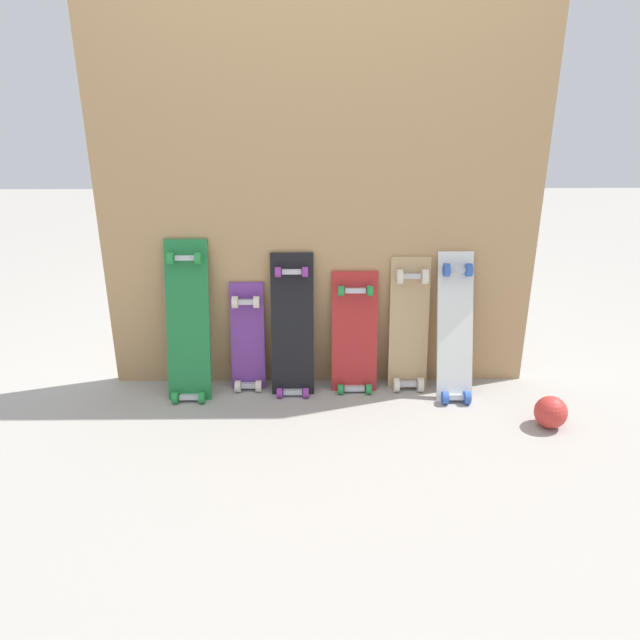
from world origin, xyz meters
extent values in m
plane|color=#9E9991|center=(0.00, 0.00, 0.00)|extent=(12.00, 12.00, 0.00)
cube|color=tan|center=(0.00, 0.07, 0.93)|extent=(2.11, 0.04, 1.85)
cube|color=#1E7238|center=(-0.64, -0.06, 0.35)|extent=(0.21, 0.23, 0.83)
cube|color=#B7B7BF|center=(-0.64, -0.17, 0.02)|extent=(0.09, 0.04, 0.03)
cube|color=#B7B7BF|center=(-0.64, 0.00, 0.68)|extent=(0.09, 0.04, 0.03)
cylinder|color=#268C3F|center=(-0.71, -0.19, 0.03)|extent=(0.03, 0.06, 0.06)
cylinder|color=#268C3F|center=(-0.58, -0.19, 0.03)|extent=(0.03, 0.06, 0.06)
cylinder|color=#268C3F|center=(-0.71, -0.02, 0.68)|extent=(0.03, 0.06, 0.06)
cylinder|color=#268C3F|center=(-0.58, -0.02, 0.68)|extent=(0.03, 0.06, 0.06)
cube|color=#6B338C|center=(-0.36, 0.00, 0.24)|extent=(0.17, 0.10, 0.61)
cube|color=#B7B7BF|center=(-0.36, -0.06, 0.03)|extent=(0.08, 0.04, 0.03)
cube|color=#B7B7BF|center=(-0.36, 0.00, 0.46)|extent=(0.08, 0.04, 0.03)
cylinder|color=beige|center=(-0.41, -0.08, 0.03)|extent=(0.03, 0.06, 0.06)
cylinder|color=beige|center=(-0.31, -0.08, 0.03)|extent=(0.03, 0.06, 0.06)
cylinder|color=beige|center=(-0.41, -0.01, 0.46)|extent=(0.03, 0.06, 0.06)
cylinder|color=beige|center=(-0.31, -0.01, 0.46)|extent=(0.03, 0.06, 0.06)
cube|color=black|center=(-0.14, -0.04, 0.31)|extent=(0.21, 0.17, 0.77)
cube|color=#B7B7BF|center=(-0.14, -0.12, 0.02)|extent=(0.09, 0.04, 0.03)
cube|color=#B7B7BF|center=(-0.14, 0.00, 0.61)|extent=(0.09, 0.04, 0.03)
cylinder|color=purple|center=(-0.20, -0.14, 0.02)|extent=(0.03, 0.05, 0.05)
cylinder|color=purple|center=(-0.07, -0.14, 0.02)|extent=(0.03, 0.05, 0.05)
cylinder|color=purple|center=(-0.20, -0.02, 0.61)|extent=(0.03, 0.05, 0.05)
cylinder|color=purple|center=(-0.07, -0.02, 0.61)|extent=(0.03, 0.05, 0.05)
cube|color=#B22626|center=(0.17, -0.02, 0.26)|extent=(0.23, 0.14, 0.67)
cube|color=#B7B7BF|center=(0.17, -0.09, 0.02)|extent=(0.10, 0.04, 0.03)
cube|color=#B7B7BF|center=(0.17, 0.00, 0.51)|extent=(0.10, 0.04, 0.03)
cylinder|color=#268C3F|center=(0.10, -0.11, 0.03)|extent=(0.03, 0.05, 0.05)
cylinder|color=#268C3F|center=(0.24, -0.11, 0.03)|extent=(0.03, 0.05, 0.05)
cylinder|color=#268C3F|center=(0.10, -0.02, 0.52)|extent=(0.03, 0.05, 0.05)
cylinder|color=#268C3F|center=(0.24, -0.02, 0.52)|extent=(0.03, 0.05, 0.05)
cube|color=tan|center=(0.45, 0.00, 0.31)|extent=(0.20, 0.11, 0.73)
cube|color=#B7B7BF|center=(0.45, -0.06, 0.03)|extent=(0.09, 0.04, 0.03)
cube|color=#B7B7BF|center=(0.45, 0.01, 0.58)|extent=(0.09, 0.04, 0.03)
cylinder|color=beige|center=(0.39, -0.08, 0.04)|extent=(0.03, 0.07, 0.07)
cylinder|color=beige|center=(0.51, -0.08, 0.04)|extent=(0.03, 0.07, 0.07)
cylinder|color=beige|center=(0.39, -0.01, 0.59)|extent=(0.03, 0.07, 0.07)
cylinder|color=beige|center=(0.51, -0.01, 0.59)|extent=(0.03, 0.07, 0.07)
cube|color=silver|center=(0.66, -0.08, 0.31)|extent=(0.17, 0.25, 0.77)
cube|color=#B7B7BF|center=(0.66, -0.19, 0.03)|extent=(0.08, 0.04, 0.03)
cube|color=#B7B7BF|center=(0.66, -0.01, 0.62)|extent=(0.08, 0.04, 0.03)
cylinder|color=#3359B2|center=(0.61, -0.21, 0.03)|extent=(0.03, 0.06, 0.06)
cylinder|color=#3359B2|center=(0.71, -0.21, 0.03)|extent=(0.03, 0.06, 0.06)
cylinder|color=#3359B2|center=(0.61, -0.02, 0.62)|extent=(0.03, 0.06, 0.06)
cylinder|color=#3359B2|center=(0.71, -0.02, 0.62)|extent=(0.03, 0.06, 0.06)
sphere|color=red|center=(1.04, -0.43, 0.07)|extent=(0.15, 0.15, 0.15)
camera|label=1|loc=(-0.04, -2.84, 1.48)|focal=34.52mm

